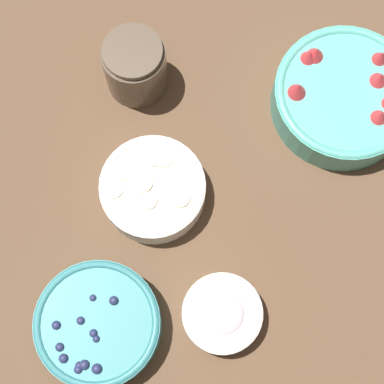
{
  "coord_description": "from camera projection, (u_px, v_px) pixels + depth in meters",
  "views": [
    {
      "loc": [
        0.17,
        0.23,
        0.97
      ],
      "look_at": [
        0.06,
        0.0,
        0.05
      ],
      "focal_mm": 60.0,
      "sensor_mm": 36.0,
      "label": 1
    }
  ],
  "objects": [
    {
      "name": "bowl_blueberries",
      "position": [
        98.0,
        325.0,
        0.92
      ],
      "size": [
        0.18,
        0.18,
        0.06
      ],
      "color": "teal",
      "rests_on": "ground_plane"
    },
    {
      "name": "jar_chocolate",
      "position": [
        135.0,
        67.0,
        1.01
      ],
      "size": [
        0.1,
        0.1,
        0.11
      ],
      "color": "brown",
      "rests_on": "ground_plane"
    },
    {
      "name": "bowl_strawberries",
      "position": [
        344.0,
        96.0,
        1.01
      ],
      "size": [
        0.23,
        0.23,
        0.09
      ],
      "color": "#56B7A8",
      "rests_on": "ground_plane"
    },
    {
      "name": "ground_plane",
      "position": [
        226.0,
        181.0,
        1.01
      ],
      "size": [
        4.0,
        4.0,
        0.0
      ],
      "primitive_type": "plane",
      "color": "brown"
    },
    {
      "name": "bowl_bananas",
      "position": [
        153.0,
        189.0,
        0.98
      ],
      "size": [
        0.16,
        0.16,
        0.05
      ],
      "color": "white",
      "rests_on": "ground_plane"
    },
    {
      "name": "bowl_cream",
      "position": [
        222.0,
        314.0,
        0.93
      ],
      "size": [
        0.12,
        0.12,
        0.06
      ],
      "color": "white",
      "rests_on": "ground_plane"
    }
  ]
}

